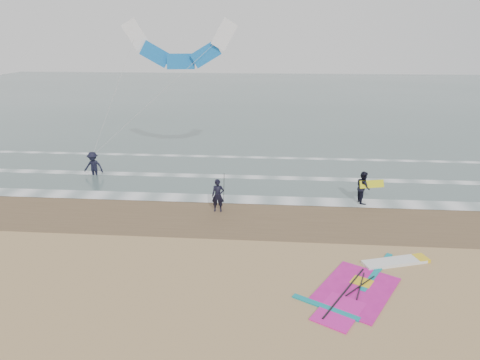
# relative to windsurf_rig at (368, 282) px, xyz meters

# --- Properties ---
(ground) EXTENTS (120.00, 120.00, 0.00)m
(ground) POSITION_rel_windsurf_rig_xyz_m (-4.64, -0.56, -0.03)
(ground) COLOR tan
(ground) RESTS_ON ground
(sea_water) EXTENTS (120.00, 80.00, 0.02)m
(sea_water) POSITION_rel_windsurf_rig_xyz_m (-4.64, 47.44, -0.02)
(sea_water) COLOR #47605E
(sea_water) RESTS_ON ground
(wet_sand_band) EXTENTS (120.00, 5.00, 0.01)m
(wet_sand_band) POSITION_rel_windsurf_rig_xyz_m (-4.64, 5.44, -0.03)
(wet_sand_band) COLOR brown
(wet_sand_band) RESTS_ON ground
(foam_waterline) EXTENTS (120.00, 9.15, 0.02)m
(foam_waterline) POSITION_rel_windsurf_rig_xyz_m (-4.64, 9.89, -0.00)
(foam_waterline) COLOR white
(foam_waterline) RESTS_ON ground
(windsurf_rig) EXTENTS (5.38, 5.09, 0.13)m
(windsurf_rig) POSITION_rel_windsurf_rig_xyz_m (0.00, 0.00, 0.00)
(windsurf_rig) COLOR white
(windsurf_rig) RESTS_ON ground
(person_standing) EXTENTS (0.62, 0.42, 1.65)m
(person_standing) POSITION_rel_windsurf_rig_xyz_m (-6.14, 6.02, 0.79)
(person_standing) COLOR black
(person_standing) RESTS_ON ground
(person_walking) EXTENTS (0.77, 0.92, 1.70)m
(person_walking) POSITION_rel_windsurf_rig_xyz_m (1.18, 7.78, 0.81)
(person_walking) COLOR black
(person_walking) RESTS_ON ground
(person_wading) EXTENTS (1.25, 0.76, 1.87)m
(person_wading) POSITION_rel_windsurf_rig_xyz_m (-14.57, 11.00, 0.90)
(person_wading) COLOR black
(person_wading) RESTS_ON ground
(held_pole) EXTENTS (0.17, 0.86, 1.82)m
(held_pole) POSITION_rel_windsurf_rig_xyz_m (-5.84, 6.02, 1.18)
(held_pole) COLOR black
(held_pole) RESTS_ON ground
(carried_kiteboard) EXTENTS (1.30, 0.51, 0.39)m
(carried_kiteboard) POSITION_rel_windsurf_rig_xyz_m (1.58, 7.68, 1.04)
(carried_kiteboard) COLOR yellow
(carried_kiteboard) RESTS_ON ground
(surf_kite) EXTENTS (8.82, 2.26, 8.03)m
(surf_kite) POSITION_rel_windsurf_rig_xyz_m (-9.27, 13.01, 7.52)
(surf_kite) COLOR white
(surf_kite) RESTS_ON ground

